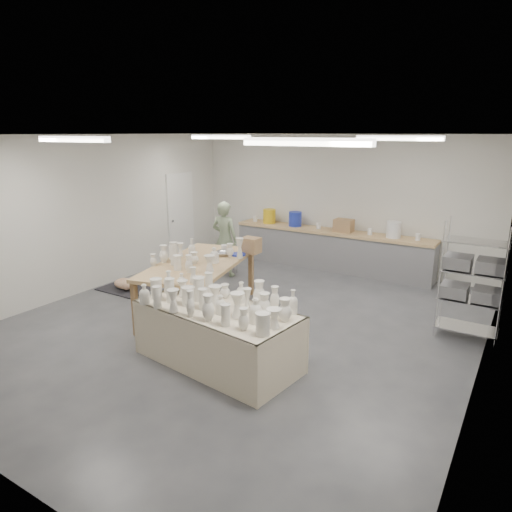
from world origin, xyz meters
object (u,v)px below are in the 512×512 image
Objects in this scene: drying_table at (218,332)px; work_table at (203,262)px; red_stool at (232,260)px; potter at (225,239)px.

work_table is (-1.28, 1.35, 0.46)m from drying_table.
work_table reaches higher than red_stool.
potter is (-2.21, 3.27, 0.37)m from drying_table.
red_stool is (-2.21, 3.54, -0.17)m from drying_table.
work_table is 1.64× the size of potter.
work_table is at bearing -67.12° from red_stool.
red_stool is (0.00, 0.27, -0.54)m from potter.
work_table is at bearing 140.92° from drying_table.
drying_table reaches higher than red_stool.
red_stool is at bearing -94.81° from potter.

